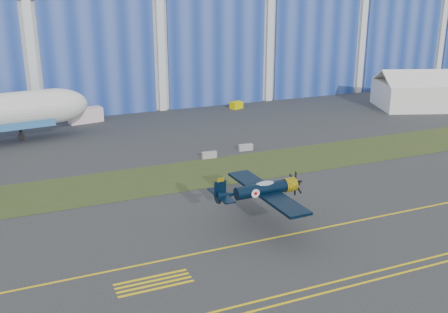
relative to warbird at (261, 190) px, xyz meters
name	(u,v)px	position (x,y,z in m)	size (l,w,h in m)	color
ground	(300,208)	(5.65, 2.08, -3.68)	(260.00, 260.00, 0.00)	#333538
grass_median	(243,167)	(5.65, 16.08, -3.66)	(260.00, 10.00, 0.02)	#475128
hangar	(130,21)	(5.65, 73.86, 11.28)	(220.00, 45.70, 30.00)	silver
taxiway_centreline	(327,227)	(5.65, -2.92, -3.67)	(200.00, 0.20, 0.02)	yellow
edge_line_near	(394,275)	(5.65, -12.42, -3.67)	(80.00, 0.20, 0.02)	yellow
edge_line_far	(386,269)	(5.65, -11.42, -3.67)	(80.00, 0.20, 0.02)	yellow
hold_short_ladder	(154,283)	(-12.35, -6.02, -3.67)	(6.00, 2.40, 0.02)	yellow
warbird	(261,190)	(0.00, 0.00, 0.00)	(10.50, 12.51, 3.61)	black
tent	(421,89)	(51.17, 34.34, -0.03)	(18.67, 16.18, 7.29)	white
shipping_container	(86,115)	(-9.04, 47.61, -2.47)	(5.57, 2.23, 2.41)	silver
tug	(236,105)	(18.78, 47.15, -3.01)	(2.28, 1.42, 1.33)	#DCCB01
barrier_a	(209,155)	(3.03, 21.18, -3.23)	(2.00, 0.60, 0.90)	#9D949B
barrier_b	(246,147)	(9.03, 22.44, -3.23)	(2.00, 0.60, 0.90)	#969699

